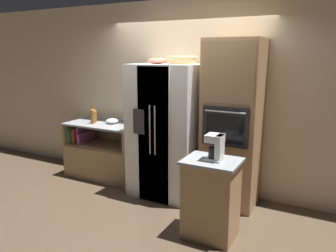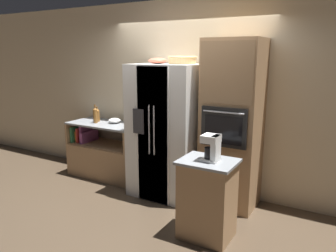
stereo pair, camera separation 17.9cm
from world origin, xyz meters
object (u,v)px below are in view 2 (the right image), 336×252
(mixing_bowl, at_px, (114,121))
(refrigerator, at_px, (167,131))
(fruit_bowl, at_px, (158,61))
(bottle_tall, at_px, (95,115))
(wicker_basket, at_px, (182,60))
(coffee_maker, at_px, (212,147))
(wall_oven, at_px, (232,125))
(bottle_short, at_px, (97,115))

(mixing_bowl, bearing_deg, refrigerator, -9.34)
(refrigerator, height_order, fruit_bowl, fruit_bowl)
(refrigerator, distance_m, bottle_tall, 1.39)
(wicker_basket, height_order, coffee_maker, wicker_basket)
(refrigerator, distance_m, mixing_bowl, 1.13)
(fruit_bowl, relative_size, bottle_tall, 0.86)
(wall_oven, height_order, fruit_bowl, wall_oven)
(wall_oven, relative_size, fruit_bowl, 8.34)
(bottle_short, bearing_deg, wicker_basket, -3.77)
(wall_oven, height_order, bottle_short, wall_oven)
(wall_oven, bearing_deg, refrigerator, -173.75)
(bottle_tall, relative_size, mixing_bowl, 1.51)
(wicker_basket, bearing_deg, bottle_tall, 179.92)
(wicker_basket, relative_size, mixing_bowl, 1.92)
(wicker_basket, xyz_separation_m, fruit_bowl, (-0.36, -0.05, -0.02))
(refrigerator, height_order, wicker_basket, wicker_basket)
(wall_oven, distance_m, wicker_basket, 1.10)
(bottle_tall, distance_m, mixing_bowl, 0.33)
(coffee_maker, bearing_deg, wicker_basket, 133.60)
(refrigerator, height_order, wall_oven, wall_oven)
(fruit_bowl, xyz_separation_m, bottle_tall, (-1.24, 0.05, -0.89))
(refrigerator, height_order, bottle_tall, refrigerator)
(wicker_basket, relative_size, fruit_bowl, 1.47)
(refrigerator, xyz_separation_m, bottle_tall, (-1.39, 0.03, 0.10))
(refrigerator, xyz_separation_m, fruit_bowl, (-0.15, -0.02, 0.98))
(refrigerator, bearing_deg, bottle_tall, 178.66)
(bottle_tall, xyz_separation_m, coffee_maker, (2.41, -0.85, 0.01))
(refrigerator, distance_m, wall_oven, 0.94)
(fruit_bowl, bearing_deg, coffee_maker, -34.55)
(wicker_basket, xyz_separation_m, bottle_short, (-1.66, 0.11, -0.92))
(bottle_short, distance_m, coffee_maker, 2.65)
(refrigerator, height_order, coffee_maker, refrigerator)
(fruit_bowl, height_order, bottle_tall, fruit_bowl)
(wall_oven, relative_size, wicker_basket, 5.68)
(wall_oven, bearing_deg, bottle_tall, -178.31)
(wall_oven, xyz_separation_m, bottle_short, (-2.37, 0.04, -0.09))
(refrigerator, bearing_deg, mixing_bowl, 170.66)
(refrigerator, xyz_separation_m, coffee_maker, (1.02, -0.82, 0.11))
(refrigerator, xyz_separation_m, bottle_short, (-1.45, 0.14, 0.08))
(fruit_bowl, height_order, mixing_bowl, fruit_bowl)
(wicker_basket, distance_m, mixing_bowl, 1.67)
(refrigerator, bearing_deg, wall_oven, 6.25)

